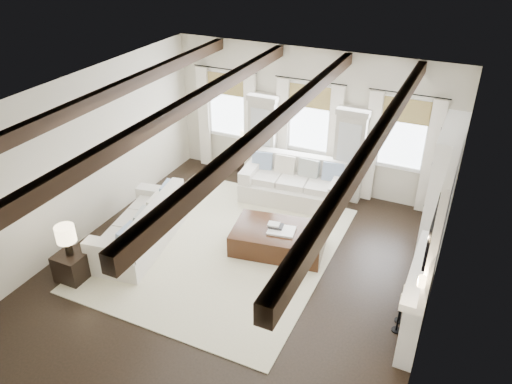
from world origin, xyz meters
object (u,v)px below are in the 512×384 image
at_px(sofa_back, 295,184).
at_px(side_table_front, 73,266).
at_px(side_table_back, 247,160).
at_px(ottoman, 279,239).
at_px(sofa_left, 142,229).

xyz_separation_m(sofa_back, side_table_front, (-2.53, -4.22, -0.13)).
bearing_deg(side_table_back, ottoman, -53.89).
distance_m(sofa_left, side_table_back, 3.76).
height_order(sofa_left, side_table_front, sofa_left).
bearing_deg(side_table_back, side_table_front, -100.60).
xyz_separation_m(sofa_back, sofa_left, (-2.00, -2.89, 0.00)).
height_order(ottoman, side_table_front, side_table_front).
xyz_separation_m(side_table_front, side_table_back, (0.95, 5.06, 0.01)).
relative_size(sofa_left, ottoman, 1.40).
bearing_deg(sofa_left, sofa_back, 55.30).
relative_size(ottoman, side_table_back, 3.22).
distance_m(sofa_back, side_table_front, 4.92).
relative_size(side_table_front, side_table_back, 0.96).
distance_m(sofa_left, side_table_front, 1.43).
bearing_deg(side_table_back, sofa_left, -96.40).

